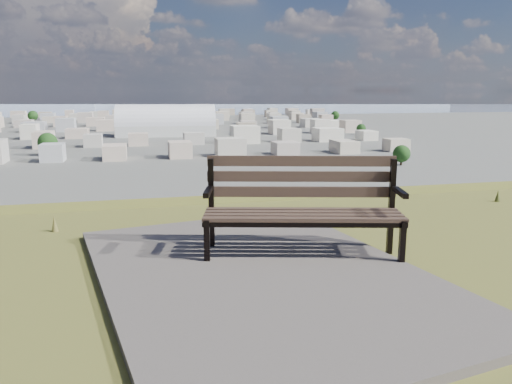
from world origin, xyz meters
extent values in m
cube|color=#443527|center=(-1.39, 1.14, 25.47)|extent=(1.89, 0.56, 0.04)
cube|color=#443527|center=(-1.36, 1.26, 25.47)|extent=(1.89, 0.56, 0.04)
cube|color=#443527|center=(-1.33, 1.39, 25.47)|extent=(1.89, 0.56, 0.04)
cube|color=#443527|center=(-1.30, 1.51, 25.47)|extent=(1.89, 0.56, 0.04)
cube|color=#443527|center=(-1.28, 1.60, 25.64)|extent=(1.88, 0.51, 0.11)
cube|color=#443527|center=(-1.27, 1.62, 25.80)|extent=(1.88, 0.51, 0.11)
cube|color=#443527|center=(-1.27, 1.65, 25.95)|extent=(1.88, 0.51, 0.11)
cube|color=black|center=(-2.29, 1.34, 25.24)|extent=(0.07, 0.08, 0.47)
cube|color=black|center=(-2.18, 1.79, 25.49)|extent=(0.07, 0.08, 0.98)
cube|color=black|center=(-2.24, 1.55, 25.44)|extent=(0.18, 0.53, 0.05)
cube|color=black|center=(-2.25, 1.50, 25.71)|extent=(0.15, 0.39, 0.05)
cube|color=black|center=(-0.51, 0.89, 25.24)|extent=(0.07, 0.08, 0.47)
cube|color=black|center=(-0.39, 1.34, 25.49)|extent=(0.07, 0.08, 0.98)
cube|color=black|center=(-0.45, 1.10, 25.44)|extent=(0.18, 0.53, 0.05)
cube|color=black|center=(-0.47, 1.05, 25.71)|extent=(0.15, 0.39, 0.05)
cube|color=black|center=(-1.40, 1.13, 25.42)|extent=(1.88, 0.51, 0.04)
cube|color=black|center=(-1.30, 1.52, 25.42)|extent=(1.88, 0.51, 0.04)
cube|color=#5A534E|center=(-1.86, 0.95, 25.03)|extent=(3.36, 4.29, 0.08)
cone|color=brown|center=(-3.90, 3.00, 25.09)|extent=(0.08, 0.08, 0.19)
cone|color=brown|center=(2.40, 3.20, 25.09)|extent=(0.08, 0.08, 0.18)
cube|color=silver|center=(13.87, 303.51, 3.23)|extent=(59.77, 28.76, 6.46)
cylinder|color=white|center=(13.87, 303.51, 6.46)|extent=(59.77, 28.76, 24.54)
cube|color=#B7A89D|center=(-36.00, 200.00, 3.50)|extent=(11.00, 11.00, 7.00)
cube|color=beige|center=(-12.00, 200.00, 3.50)|extent=(11.00, 11.00, 7.00)
cube|color=#ADADB2|center=(12.00, 200.00, 3.50)|extent=(11.00, 11.00, 7.00)
cube|color=beige|center=(36.00, 200.00, 3.50)|extent=(11.00, 11.00, 7.00)
cube|color=tan|center=(60.00, 200.00, 3.50)|extent=(11.00, 11.00, 7.00)
cube|color=beige|center=(84.00, 200.00, 3.50)|extent=(11.00, 11.00, 7.00)
cube|color=#BAB3A9|center=(108.00, 200.00, 3.50)|extent=(11.00, 11.00, 7.00)
cube|color=#ADADB2|center=(-48.00, 250.00, 3.50)|extent=(11.00, 11.00, 7.00)
cube|color=beige|center=(-24.00, 250.00, 3.50)|extent=(11.00, 11.00, 7.00)
cube|color=tan|center=(0.00, 250.00, 3.50)|extent=(11.00, 11.00, 7.00)
cube|color=beige|center=(24.00, 250.00, 3.50)|extent=(11.00, 11.00, 7.00)
cube|color=#BAB3A9|center=(48.00, 250.00, 3.50)|extent=(11.00, 11.00, 7.00)
cube|color=silver|center=(72.00, 250.00, 3.50)|extent=(11.00, 11.00, 7.00)
cube|color=#B7A89D|center=(96.00, 250.00, 3.50)|extent=(11.00, 11.00, 7.00)
cube|color=beige|center=(120.00, 250.00, 3.50)|extent=(11.00, 11.00, 7.00)
cube|color=beige|center=(-60.00, 300.00, 3.50)|extent=(11.00, 11.00, 7.00)
cube|color=#BAB3A9|center=(-36.00, 300.00, 3.50)|extent=(11.00, 11.00, 7.00)
cube|color=silver|center=(-12.00, 300.00, 3.50)|extent=(11.00, 11.00, 7.00)
cube|color=#B7A89D|center=(12.00, 300.00, 3.50)|extent=(11.00, 11.00, 7.00)
cube|color=beige|center=(36.00, 300.00, 3.50)|extent=(11.00, 11.00, 7.00)
cube|color=#ADADB2|center=(60.00, 300.00, 3.50)|extent=(11.00, 11.00, 7.00)
cube|color=beige|center=(84.00, 300.00, 3.50)|extent=(11.00, 11.00, 7.00)
cube|color=tan|center=(108.00, 300.00, 3.50)|extent=(11.00, 11.00, 7.00)
cube|color=beige|center=(132.00, 300.00, 3.50)|extent=(11.00, 11.00, 7.00)
cube|color=beige|center=(-72.00, 350.00, 3.50)|extent=(11.00, 11.00, 7.00)
cube|color=#ADADB2|center=(-48.00, 350.00, 3.50)|extent=(11.00, 11.00, 7.00)
cube|color=beige|center=(-24.00, 350.00, 3.50)|extent=(11.00, 11.00, 7.00)
cube|color=tan|center=(0.00, 350.00, 3.50)|extent=(11.00, 11.00, 7.00)
cube|color=beige|center=(24.00, 350.00, 3.50)|extent=(11.00, 11.00, 7.00)
cube|color=#BAB3A9|center=(48.00, 350.00, 3.50)|extent=(11.00, 11.00, 7.00)
cube|color=silver|center=(72.00, 350.00, 3.50)|extent=(11.00, 11.00, 7.00)
cube|color=#B7A89D|center=(96.00, 350.00, 3.50)|extent=(11.00, 11.00, 7.00)
cube|color=beige|center=(120.00, 350.00, 3.50)|extent=(11.00, 11.00, 7.00)
cube|color=#ADADB2|center=(144.00, 350.00, 3.50)|extent=(11.00, 11.00, 7.00)
cube|color=#BAB3A9|center=(-84.00, 400.00, 3.50)|extent=(11.00, 11.00, 7.00)
cube|color=silver|center=(-60.00, 400.00, 3.50)|extent=(11.00, 11.00, 7.00)
cube|color=#B7A89D|center=(-36.00, 400.00, 3.50)|extent=(11.00, 11.00, 7.00)
cube|color=beige|center=(-12.00, 400.00, 3.50)|extent=(11.00, 11.00, 7.00)
cube|color=#ADADB2|center=(12.00, 400.00, 3.50)|extent=(11.00, 11.00, 7.00)
cube|color=beige|center=(36.00, 400.00, 3.50)|extent=(11.00, 11.00, 7.00)
cube|color=tan|center=(60.00, 400.00, 3.50)|extent=(11.00, 11.00, 7.00)
cube|color=beige|center=(84.00, 400.00, 3.50)|extent=(11.00, 11.00, 7.00)
cube|color=#BAB3A9|center=(108.00, 400.00, 3.50)|extent=(11.00, 11.00, 7.00)
cube|color=silver|center=(132.00, 400.00, 3.50)|extent=(11.00, 11.00, 7.00)
cube|color=#B7A89D|center=(156.00, 400.00, 3.50)|extent=(11.00, 11.00, 7.00)
cube|color=tan|center=(-96.00, 450.00, 3.50)|extent=(11.00, 11.00, 7.00)
cube|color=beige|center=(-72.00, 450.00, 3.50)|extent=(11.00, 11.00, 7.00)
cube|color=#BAB3A9|center=(-48.00, 450.00, 3.50)|extent=(11.00, 11.00, 7.00)
cube|color=silver|center=(-24.00, 450.00, 3.50)|extent=(11.00, 11.00, 7.00)
cube|color=#B7A89D|center=(0.00, 450.00, 3.50)|extent=(11.00, 11.00, 7.00)
cube|color=beige|center=(24.00, 450.00, 3.50)|extent=(11.00, 11.00, 7.00)
cube|color=#ADADB2|center=(48.00, 450.00, 3.50)|extent=(11.00, 11.00, 7.00)
cube|color=beige|center=(72.00, 450.00, 3.50)|extent=(11.00, 11.00, 7.00)
cube|color=tan|center=(96.00, 450.00, 3.50)|extent=(11.00, 11.00, 7.00)
cube|color=beige|center=(120.00, 450.00, 3.50)|extent=(11.00, 11.00, 7.00)
cube|color=#BAB3A9|center=(144.00, 450.00, 3.50)|extent=(11.00, 11.00, 7.00)
cube|color=silver|center=(168.00, 450.00, 3.50)|extent=(11.00, 11.00, 7.00)
cube|color=beige|center=(-108.00, 500.00, 3.50)|extent=(11.00, 11.00, 7.00)
cube|color=tan|center=(-84.00, 500.00, 3.50)|extent=(11.00, 11.00, 7.00)
cube|color=beige|center=(-60.00, 500.00, 3.50)|extent=(11.00, 11.00, 7.00)
cube|color=#BAB3A9|center=(-36.00, 500.00, 3.50)|extent=(11.00, 11.00, 7.00)
cube|color=silver|center=(-12.00, 500.00, 3.50)|extent=(11.00, 11.00, 7.00)
cube|color=#B7A89D|center=(12.00, 500.00, 3.50)|extent=(11.00, 11.00, 7.00)
cube|color=beige|center=(36.00, 500.00, 3.50)|extent=(11.00, 11.00, 7.00)
cube|color=#ADADB2|center=(60.00, 500.00, 3.50)|extent=(11.00, 11.00, 7.00)
cube|color=beige|center=(84.00, 500.00, 3.50)|extent=(11.00, 11.00, 7.00)
cube|color=tan|center=(108.00, 500.00, 3.50)|extent=(11.00, 11.00, 7.00)
cube|color=beige|center=(132.00, 500.00, 3.50)|extent=(11.00, 11.00, 7.00)
cube|color=#BAB3A9|center=(156.00, 500.00, 3.50)|extent=(11.00, 11.00, 7.00)
cube|color=silver|center=(180.00, 500.00, 3.50)|extent=(11.00, 11.00, 7.00)
cube|color=beige|center=(-120.00, 550.00, 3.50)|extent=(11.00, 11.00, 7.00)
cube|color=tan|center=(-96.00, 550.00, 3.50)|extent=(11.00, 11.00, 7.00)
cube|color=beige|center=(-72.00, 550.00, 3.50)|extent=(11.00, 11.00, 7.00)
cube|color=#BAB3A9|center=(-48.00, 550.00, 3.50)|extent=(11.00, 11.00, 7.00)
cube|color=silver|center=(-24.00, 550.00, 3.50)|extent=(11.00, 11.00, 7.00)
cube|color=#B7A89D|center=(0.00, 550.00, 3.50)|extent=(11.00, 11.00, 7.00)
cube|color=beige|center=(24.00, 550.00, 3.50)|extent=(11.00, 11.00, 7.00)
cube|color=#ADADB2|center=(48.00, 550.00, 3.50)|extent=(11.00, 11.00, 7.00)
cube|color=beige|center=(72.00, 550.00, 3.50)|extent=(11.00, 11.00, 7.00)
cube|color=tan|center=(96.00, 550.00, 3.50)|extent=(11.00, 11.00, 7.00)
cube|color=beige|center=(120.00, 550.00, 3.50)|extent=(11.00, 11.00, 7.00)
cube|color=#BAB3A9|center=(144.00, 550.00, 3.50)|extent=(11.00, 11.00, 7.00)
cube|color=silver|center=(168.00, 550.00, 3.50)|extent=(11.00, 11.00, 7.00)
cube|color=#B7A89D|center=(192.00, 550.00, 3.50)|extent=(11.00, 11.00, 7.00)
cylinder|color=#2F2317|center=(90.00, 160.00, 1.05)|extent=(0.80, 0.80, 2.10)
sphere|color=black|center=(90.00, 160.00, 4.20)|extent=(6.30, 6.30, 6.30)
cylinder|color=#2F2317|center=(-40.00, 220.00, 1.35)|extent=(0.80, 0.80, 2.70)
sphere|color=black|center=(-40.00, 220.00, 5.40)|extent=(8.10, 8.10, 8.10)
cylinder|color=#2F2317|center=(130.00, 280.00, 0.97)|extent=(0.80, 0.80, 1.95)
sphere|color=black|center=(130.00, 280.00, 3.90)|extent=(5.85, 5.85, 5.85)
cylinder|color=#2F2317|center=(60.00, 400.00, 1.12)|extent=(0.80, 0.80, 2.25)
sphere|color=black|center=(60.00, 400.00, 4.50)|extent=(6.75, 6.75, 6.75)
cylinder|color=#2F2317|center=(-90.00, 460.00, 1.43)|extent=(0.80, 0.80, 2.85)
sphere|color=black|center=(-90.00, 460.00, 5.70)|extent=(8.55, 8.55, 8.55)
cylinder|color=#2F2317|center=(40.00, 300.00, 1.05)|extent=(0.80, 0.80, 2.10)
sphere|color=black|center=(40.00, 300.00, 4.20)|extent=(6.30, 6.30, 6.30)
cylinder|color=#2F2317|center=(170.00, 420.00, 1.27)|extent=(0.80, 0.80, 2.55)
sphere|color=black|center=(170.00, 420.00, 5.10)|extent=(7.65, 7.65, 7.65)
cube|color=#838FA7|center=(0.00, 900.00, 0.00)|extent=(2400.00, 700.00, 0.12)
cube|color=#96A4BA|center=(150.00, 1390.00, 22.50)|extent=(700.00, 220.00, 45.00)
cube|color=#96A4BA|center=(650.00, 1430.00, 30.00)|extent=(500.00, 220.00, 60.00)
camera|label=1|loc=(-2.88, -3.16, 26.66)|focal=35.00mm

